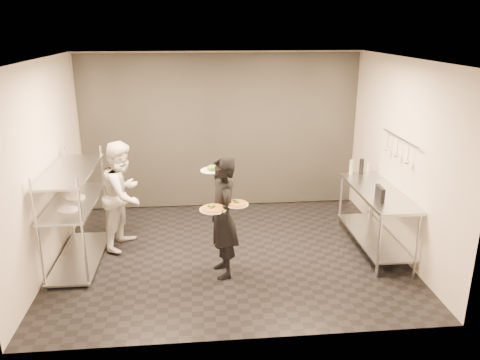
{
  "coord_description": "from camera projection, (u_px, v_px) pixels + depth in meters",
  "views": [
    {
      "loc": [
        -0.44,
        -6.22,
        3.23
      ],
      "look_at": [
        0.17,
        0.13,
        1.1
      ],
      "focal_mm": 35.0,
      "sensor_mm": 36.0,
      "label": 1
    }
  ],
  "objects": [
    {
      "name": "bottle_dark",
      "position": [
        361.0,
        166.0,
        7.56
      ],
      "size": [
        0.07,
        0.07,
        0.25
      ],
      "primitive_type": "cylinder",
      "color": "black",
      "rests_on": "prep_counter"
    },
    {
      "name": "room_shell",
      "position": [
        224.0,
        143.0,
        7.61
      ],
      "size": [
        5.0,
        4.0,
        2.8
      ],
      "color": "black",
      "rests_on": "ground"
    },
    {
      "name": "prep_counter",
      "position": [
        375.0,
        209.0,
        6.94
      ],
      "size": [
        0.6,
        1.8,
        0.92
      ],
      "color": "silver",
      "rests_on": "ground"
    },
    {
      "name": "waiter",
      "position": [
        223.0,
        218.0,
        6.12
      ],
      "size": [
        0.5,
        0.67,
        1.65
      ],
      "primitive_type": "imported",
      "rotation": [
        0.0,
        0.0,
        -1.38
      ],
      "color": "black",
      "rests_on": "ground"
    },
    {
      "name": "pizza_plate_far",
      "position": [
        237.0,
        204.0,
        5.86
      ],
      "size": [
        0.29,
        0.29,
        0.05
      ],
      "color": "silver",
      "rests_on": "waiter"
    },
    {
      "name": "pizza_plate_near",
      "position": [
        213.0,
        209.0,
        5.82
      ],
      "size": [
        0.34,
        0.34,
        0.05
      ],
      "color": "silver",
      "rests_on": "waiter"
    },
    {
      "name": "chef",
      "position": [
        123.0,
        195.0,
        6.96
      ],
      "size": [
        0.83,
        0.95,
        1.63
      ],
      "primitive_type": "imported",
      "rotation": [
        0.0,
        0.0,
        1.26
      ],
      "color": "silver",
      "rests_on": "ground"
    },
    {
      "name": "utensil_rail",
      "position": [
        398.0,
        148.0,
        6.67
      ],
      "size": [
        0.07,
        1.2,
        0.31
      ],
      "color": "silver",
      "rests_on": "room_shell"
    },
    {
      "name": "pass_rack",
      "position": [
        75.0,
        211.0,
        6.5
      ],
      "size": [
        0.6,
        1.6,
        1.5
      ],
      "color": "silver",
      "rests_on": "ground"
    },
    {
      "name": "bottle_clear",
      "position": [
        368.0,
        169.0,
        7.55
      ],
      "size": [
        0.06,
        0.06,
        0.19
      ],
      "primitive_type": "cylinder",
      "color": "gray",
      "rests_on": "prep_counter"
    },
    {
      "name": "bottle_green",
      "position": [
        351.0,
        167.0,
        7.55
      ],
      "size": [
        0.07,
        0.07,
        0.24
      ],
      "primitive_type": "cylinder",
      "color": "gray",
      "rests_on": "prep_counter"
    },
    {
      "name": "salad_plate",
      "position": [
        212.0,
        169.0,
        6.21
      ],
      "size": [
        0.31,
        0.31,
        0.07
      ],
      "color": "silver",
      "rests_on": "waiter"
    },
    {
      "name": "pos_monitor",
      "position": [
        380.0,
        193.0,
        6.44
      ],
      "size": [
        0.07,
        0.27,
        0.19
      ],
      "primitive_type": "cube",
      "rotation": [
        0.0,
        0.0,
        -0.06
      ],
      "color": "black",
      "rests_on": "prep_counter"
    }
  ]
}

